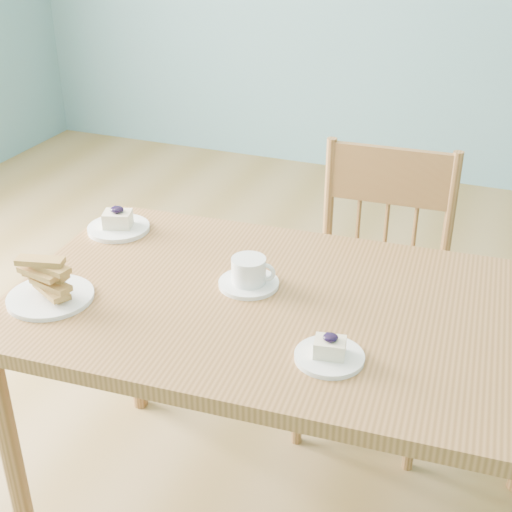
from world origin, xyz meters
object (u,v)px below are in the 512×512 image
cheesecake_plate_near (330,353)px  coffee_cup (249,274)px  biscotti_plate (49,286)px  dining_chair (374,295)px  cheesecake_plate_far (118,224)px  dining_table (292,329)px

cheesecake_plate_near → coffee_cup: bearing=140.6°
biscotti_plate → dining_chair: bearing=48.7°
cheesecake_plate_near → biscotti_plate: (-0.66, -0.01, 0.02)m
dining_chair → cheesecake_plate_far: (-0.66, -0.33, 0.27)m
cheesecake_plate_near → dining_table: bearing=127.9°
dining_table → cheesecake_plate_far: size_ratio=7.96×
cheesecake_plate_far → coffee_cup: size_ratio=1.17×
cheesecake_plate_far → coffee_cup: bearing=-18.1°
dining_chair → coffee_cup: 0.59m
dining_chair → cheesecake_plate_far: bearing=-156.1°
dining_chair → biscotti_plate: size_ratio=4.44×
cheesecake_plate_far → biscotti_plate: size_ratio=0.86×
dining_table → coffee_cup: bearing=159.1°
dining_chair → coffee_cup: (-0.21, -0.48, 0.28)m
dining_table → coffee_cup: coffee_cup is taller
dining_table → dining_chair: size_ratio=1.53×
cheesecake_plate_near → cheesecake_plate_far: 0.79m
cheesecake_plate_near → biscotti_plate: bearing=-179.0°
dining_chair → cheesecake_plate_far: 0.78m
biscotti_plate → coffee_cup: bearing=29.2°
dining_table → coffee_cup: 0.16m
cheesecake_plate_far → dining_chair: bearing=26.5°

